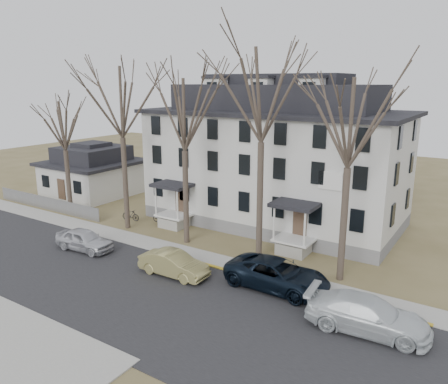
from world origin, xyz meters
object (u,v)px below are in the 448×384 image
Objects in this scene: car_white at (367,315)px; bicycle_left at (162,218)px; small_house at (93,173)px; car_navy at (277,275)px; car_silver at (84,240)px; bicycle_right at (131,215)px; tree_mid_left at (184,110)px; tree_bungalow at (63,122)px; tree_mid_right at (351,117)px; tree_center at (262,88)px; tree_far_left at (120,97)px; car_tan at (174,264)px; boarding_house at (275,158)px.

car_white is 3.39× the size of bicycle_left.
car_navy is (25.88, -9.34, -1.41)m from small_house.
car_silver is 19.37m from car_white.
car_silver is at bearing -43.41° from small_house.
car_navy is 16.57m from bicycle_right.
tree_mid_left is 13.08m from tree_bungalow.
tree_mid_right reaches higher than bicycle_left.
car_white is (8.38, -4.82, -10.25)m from tree_center.
bicycle_right is (-2.06, 6.57, -0.26)m from car_silver.
small_house is 27.55m from car_navy.
tree_far_left is at bearing 180.00° from tree_center.
tree_mid_right is (28.50, -6.20, 7.35)m from small_house.
bicycle_right is at bearing 168.72° from tree_mid_left.
tree_mid_right is 2.12× the size of car_navy.
tree_bungalow is at bearing 83.10° from car_navy.
bicycle_right is (-1.05, 1.41, -9.86)m from tree_far_left.
bicycle_left is at bearing -16.74° from small_house.
tree_mid_left is 1.18× the size of tree_bungalow.
tree_bungalow is 9.78m from bicycle_right.
car_white is at bearing -19.34° from small_house.
tree_center is 2.45× the size of car_navy.
car_tan is 0.78× the size of car_white.
tree_mid_left is 11.40m from car_silver.
tree_mid_left is 2.22× the size of car_white.
bicycle_left is at bearing 58.06° from tree_far_left.
car_tan is 10.46m from bicycle_left.
tree_bungalow is (-19.00, 0.00, -2.97)m from tree_center.
car_navy is 1.05× the size of car_white.
tree_center is 15.13m from bicycle_left.
car_tan is (8.87, -5.00, -9.61)m from tree_far_left.
tree_center is 3.31× the size of car_tan.
small_house reaches higher than car_silver.
car_silver is at bearing -120.97° from boarding_house.
tree_bungalow is at bearing 180.00° from tree_mid_left.
boarding_house is at bearing 5.59° from small_house.
car_tan is at bearing 85.78° from car_white.
car_white is (14.38, -4.82, -8.77)m from tree_mid_left.
boarding_house is 20.34m from small_house.
tree_bungalow reaches higher than bicycle_left.
tree_bungalow is (-13.00, 0.00, -1.48)m from tree_mid_left.
tree_center is at bearing -112.03° from bicycle_left.
tree_bungalow is 12.05m from car_silver.
boarding_house is 4.68× the size of car_tan.
small_house reaches higher than bicycle_left.
tree_center reaches higher than bicycle_left.
tree_far_left is at bearing 180.00° from tree_mid_left.
bicycle_right is (-15.93, 4.55, -0.35)m from car_navy.
tree_far_left reaches higher than small_house.
tree_mid_right is (5.50, 0.00, -1.48)m from tree_center.
tree_mid_left is at bearing 0.00° from tree_bungalow.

